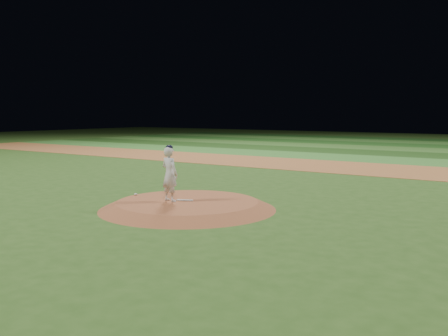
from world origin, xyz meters
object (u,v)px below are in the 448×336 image
object	(u,v)px
pitchers_mound	(188,205)
pitching_rubber	(185,200)
rosin_bag	(136,194)
pitcher_on_mound	(170,174)

from	to	relation	value
pitchers_mound	pitching_rubber	size ratio (longest dim) A/B	10.55
rosin_bag	pitcher_on_mound	size ratio (longest dim) A/B	0.06
pitchers_mound	rosin_bag	distance (m)	2.13
pitching_rubber	pitcher_on_mound	world-z (taller)	pitcher_on_mound
pitching_rubber	rosin_bag	xyz separation A→B (m)	(-1.99, -0.14, 0.02)
pitching_rubber	pitchers_mound	bearing A→B (deg)	-28.76
pitcher_on_mound	pitching_rubber	bearing A→B (deg)	49.14
pitchers_mound	rosin_bag	size ratio (longest dim) A/B	48.58
pitchers_mound	rosin_bag	xyz separation A→B (m)	(-2.12, -0.13, 0.16)
pitching_rubber	rosin_bag	world-z (taller)	rosin_bag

